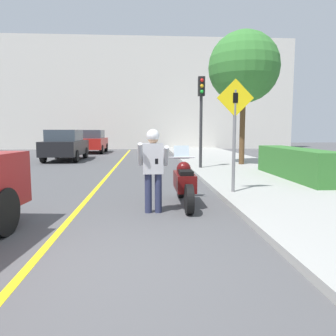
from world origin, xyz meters
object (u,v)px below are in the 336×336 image
at_px(motorcycle, 184,183).
at_px(parked_car_black, 65,145).
at_px(traffic_light, 201,105).
at_px(person_biker, 153,162).
at_px(street_tree, 244,67).
at_px(parked_car_red, 92,141).
at_px(crossing_sign, 235,125).

xyz_separation_m(motorcycle, parked_car_black, (-5.30, 11.26, 0.36)).
distance_m(traffic_light, parked_car_black, 8.60).
bearing_deg(traffic_light, person_biker, -106.92).
relative_size(street_tree, parked_car_red, 1.39).
distance_m(street_tree, parked_car_red, 13.47).
height_order(person_biker, traffic_light, traffic_light).
height_order(motorcycle, person_biker, person_biker).
distance_m(person_biker, traffic_light, 7.30).
height_order(motorcycle, street_tree, street_tree).
distance_m(parked_car_black, parked_car_red, 6.18).
bearing_deg(parked_car_black, crossing_sign, -57.68).
height_order(person_biker, parked_car_black, parked_car_black).
xyz_separation_m(street_tree, parked_car_black, (-8.76, 3.84, -3.54)).
distance_m(motorcycle, parked_car_red, 18.09).
relative_size(motorcycle, parked_car_black, 0.54).
bearing_deg(parked_car_black, motorcycle, -64.78).
height_order(street_tree, parked_car_black, street_tree).
distance_m(person_biker, street_tree, 9.69).
xyz_separation_m(motorcycle, traffic_light, (1.37, 6.15, 2.17)).
bearing_deg(motorcycle, person_biker, -136.61).
relative_size(motorcycle, traffic_light, 0.62).
height_order(crossing_sign, traffic_light, traffic_light).
height_order(parked_car_black, parked_car_red, same).
relative_size(traffic_light, parked_car_red, 0.87).
relative_size(person_biker, street_tree, 0.29).
height_order(person_biker, crossing_sign, crossing_sign).
relative_size(person_biker, crossing_sign, 0.61).
height_order(traffic_light, parked_car_red, traffic_light).
relative_size(traffic_light, parked_car_black, 0.87).
bearing_deg(parked_car_red, street_tree, -50.35).
height_order(crossing_sign, parked_car_black, crossing_sign).
bearing_deg(traffic_light, parked_car_red, 118.86).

